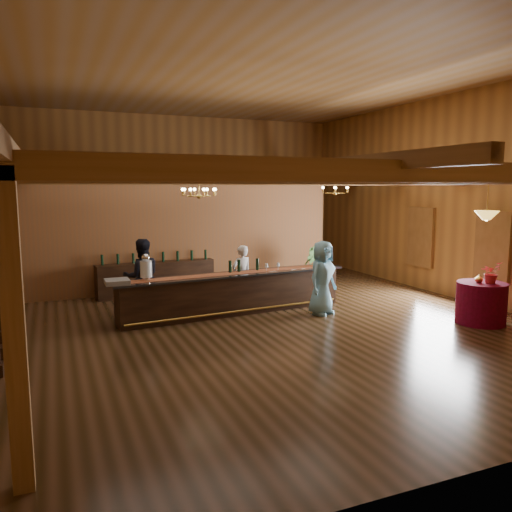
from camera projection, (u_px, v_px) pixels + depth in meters
name	position (u px, v px, depth m)	size (l,w,h in m)	color
floor	(245.00, 316.00, 11.74)	(14.00, 14.00, 0.00)	#442C1B
ceiling	(244.00, 73.00, 10.99)	(14.00, 14.00, 0.00)	brown
wall_back	(174.00, 195.00, 17.78)	(12.00, 0.10, 5.50)	#9A662E
wall_front	(498.00, 213.00, 4.95)	(12.00, 0.10, 5.50)	#9A662E
wall_right	(449.00, 197.00, 13.63)	(0.10, 14.00, 5.50)	#9A662E
beam_grid	(237.00, 177.00, 11.77)	(11.90, 13.90, 0.39)	brown
support_posts	(253.00, 251.00, 11.07)	(9.20, 10.20, 3.20)	brown
partition_wall	(186.00, 238.00, 14.55)	(9.00, 0.18, 3.10)	brown
window_right_front	(493.00, 247.00, 12.31)	(0.12, 1.05, 1.75)	white
window_right_back	(421.00, 237.00, 14.69)	(0.12, 1.05, 1.75)	white
backroom_boxes	(178.00, 262.00, 16.60)	(4.10, 0.60, 1.10)	#321C0E
tasting_bar	(234.00, 293.00, 11.93)	(5.87, 1.27, 0.98)	#321C0E
beverage_dispenser	(146.00, 268.00, 10.89)	(0.26, 0.26, 0.60)	silver
glass_rack_tray	(117.00, 282.00, 10.54)	(0.50, 0.50, 0.10)	gray
raffle_drum	(321.00, 259.00, 12.94)	(0.34, 0.24, 0.30)	brown
bar_bottle_0	(230.00, 267.00, 11.92)	(0.07, 0.07, 0.30)	black
bar_bottle_1	(239.00, 266.00, 12.02)	(0.07, 0.07, 0.30)	black
bar_bottle_2	(257.00, 264.00, 12.25)	(0.07, 0.07, 0.30)	black
backbar_shelf	(156.00, 278.00, 14.04)	(3.29, 0.51, 0.93)	#321C0E
round_table	(481.00, 303.00, 11.05)	(1.06, 1.06, 0.92)	maroon
chandelier_left	(199.00, 192.00, 11.26)	(0.80, 0.80, 0.45)	gold
chandelier_right	(335.00, 190.00, 13.68)	(0.80, 0.80, 0.42)	gold
pendant_lamp	(487.00, 215.00, 10.78)	(0.52, 0.52, 0.90)	gold
bartender	(242.00, 276.00, 12.65)	(0.57, 0.37, 1.56)	silver
staff_second	(142.00, 277.00, 11.76)	(0.88, 0.69, 1.81)	black
guest	(322.00, 278.00, 11.79)	(0.86, 0.56, 1.76)	#6EABC6
floor_plant	(311.00, 266.00, 14.98)	(0.73, 0.59, 1.33)	#416F31
table_flowers	(491.00, 273.00, 10.87)	(0.43, 0.37, 0.48)	red
table_vase	(479.00, 276.00, 10.97)	(0.14, 0.14, 0.29)	gold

